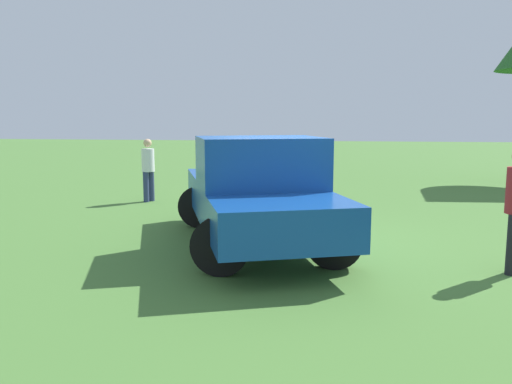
{
  "coord_description": "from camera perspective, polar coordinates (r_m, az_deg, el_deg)",
  "views": [
    {
      "loc": [
        -0.62,
        8.51,
        2.13
      ],
      "look_at": [
        0.61,
        0.09,
        0.9
      ],
      "focal_mm": 36.01,
      "sensor_mm": 36.0,
      "label": 1
    }
  ],
  "objects": [
    {
      "name": "pickup_truck",
      "position": [
        8.47,
        0.17,
        0.24
      ],
      "size": [
        3.49,
        5.34,
        1.83
      ],
      "rotation": [
        0.0,
        0.0,
        5.06
      ],
      "color": "black",
      "rests_on": "ground_plane"
    },
    {
      "name": "person_bystander",
      "position": [
        13.39,
        -11.89,
        2.77
      ],
      "size": [
        0.42,
        0.42,
        1.61
      ],
      "rotation": [
        0.0,
        0.0,
        2.72
      ],
      "color": "navy",
      "rests_on": "ground_plane"
    },
    {
      "name": "ground_plane",
      "position": [
        8.79,
        4.06,
        -5.82
      ],
      "size": [
        80.0,
        80.0,
        0.0
      ],
      "primitive_type": "plane",
      "color": "#477533"
    }
  ]
}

